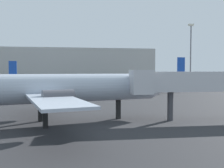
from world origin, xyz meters
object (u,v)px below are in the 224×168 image
(jet_bridge, at_px, (202,82))
(light_mast_right, at_px, (191,52))
(airplane_far_right, at_px, (38,79))
(airplane_far_left, at_px, (148,80))
(airplane_at_gate, at_px, (51,89))

(jet_bridge, bearing_deg, light_mast_right, -113.51)
(airplane_far_right, height_order, light_mast_right, light_mast_right)
(airplane_far_left, xyz_separation_m, jet_bridge, (-7.03, -44.36, 1.33))
(airplane_at_gate, relative_size, airplane_far_left, 1.04)
(light_mast_right, bearing_deg, airplane_far_right, -170.31)
(airplane_far_left, distance_m, airplane_far_right, 36.32)
(airplane_at_gate, distance_m, airplane_far_left, 50.57)
(airplane_far_left, bearing_deg, airplane_far_right, -35.25)
(airplane_far_right, bearing_deg, airplane_at_gate, -82.99)
(airplane_at_gate, height_order, light_mast_right, light_mast_right)
(jet_bridge, bearing_deg, airplane_far_right, -65.27)
(airplane_at_gate, distance_m, jet_bridge, 17.91)
(airplane_at_gate, bearing_deg, jet_bridge, -14.56)
(airplane_at_gate, relative_size, jet_bridge, 1.63)
(airplane_at_gate, bearing_deg, airplane_far_left, 47.09)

